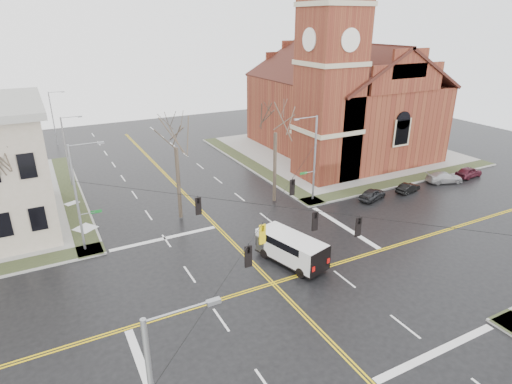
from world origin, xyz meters
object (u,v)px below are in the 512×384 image
tree_nw_near (176,143)px  parked_car_c (445,177)px  tree_nw_far (13,158)px  parked_car_a (372,194)px  tree_ne (275,128)px  signal_pole_ne (313,156)px  parked_car_b (408,188)px  streetlight_north_a (67,149)px  cargo_van (289,246)px  streetlight_north_b (54,116)px  signal_pole_nw (79,196)px  parked_car_d (469,172)px  church (340,94)px

tree_nw_near → parked_car_c: bearing=-9.3°
tree_nw_near → tree_nw_far: bearing=179.1°
parked_car_a → tree_ne: bearing=48.4°
signal_pole_ne → tree_nw_near: (-13.71, 2.30, 2.63)m
parked_car_a → parked_car_b: (4.97, -0.26, -0.10)m
streetlight_north_a → tree_nw_near: tree_nw_near is taller
cargo_van → streetlight_north_b: bearing=90.9°
signal_pole_nw → cargo_van: (13.98, -9.38, -3.61)m
signal_pole_ne → parked_car_d: bearing=-7.6°
signal_pole_ne → parked_car_c: size_ratio=2.08×
signal_pole_nw → streetlight_north_b: 36.51m
parked_car_b → tree_ne: bearing=62.4°
church → parked_car_d: size_ratio=7.09×
church → parked_car_d: bearing=-64.0°
streetlight_north_a → signal_pole_ne: bearing=-36.9°
streetlight_north_a → streetlight_north_b: bearing=90.0°
church → signal_pole_ne: bearing=-135.3°
church → streetlight_north_b: size_ratio=3.44×
church → signal_pole_ne: (-13.44, -13.28, -3.48)m
parked_car_c → parked_car_d: parked_car_d is taller
parked_car_d → tree_nw_far: 48.86m
streetlight_north_b → parked_car_a: 48.35m
signal_pole_ne → streetlight_north_b: 42.61m
signal_pole_nw → parked_car_d: bearing=-3.7°
parked_car_a → church: bearing=-41.9°
signal_pole_nw → parked_car_c: (39.78, -2.75, -4.32)m
tree_nw_near → tree_ne: (10.10, -0.67, 0.38)m
streetlight_north_a → streetlight_north_b: same height
church → parked_car_a: church is taller
tree_nw_near → tree_ne: size_ratio=0.95×
signal_pole_nw → parked_car_c: bearing=-4.0°
parked_car_a → parked_car_b: 4.97m
signal_pole_nw → tree_ne: size_ratio=0.82×
cargo_van → tree_ne: tree_ne is taller
parked_car_b → parked_car_c: parked_car_c is taller
signal_pole_nw → cargo_van: bearing=-33.9°
streetlight_north_a → streetlight_north_b: size_ratio=1.00×
tree_ne → church: bearing=34.3°
signal_pole_ne → parked_car_a: (5.98, -2.77, -4.33)m
parked_car_a → tree_ne: 12.85m
streetlight_north_a → parked_car_b: (32.92, -19.53, -3.94)m
tree_nw_far → streetlight_north_a: bearing=71.3°
cargo_van → parked_car_b: bearing=2.6°
parked_car_a → tree_ne: tree_ne is taller
cargo_van → parked_car_a: (14.65, 6.61, -0.72)m
signal_pole_ne → parked_car_c: (17.14, -2.75, -4.32)m
signal_pole_nw → streetlight_north_a: (0.67, 16.50, -0.48)m
signal_pole_ne → parked_car_d: size_ratio=2.32×
streetlight_north_a → signal_pole_nw: bearing=-92.3°
signal_pole_ne → parked_car_b: size_ratio=2.83×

